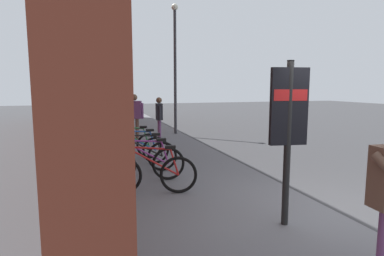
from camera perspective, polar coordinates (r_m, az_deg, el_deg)
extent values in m
plane|color=#38383A|center=(11.36, 7.56, -3.55)|extent=(60.00, 60.00, 0.00)
cube|color=slate|center=(12.43, -8.03, -2.32)|extent=(24.00, 3.50, 0.12)
cube|color=brown|center=(13.19, -18.21, 14.53)|extent=(22.00, 0.60, 7.73)
cube|color=black|center=(6.09, -15.13, 9.50)|extent=(0.90, 0.06, 1.60)
cube|color=black|center=(9.59, -16.09, 8.63)|extent=(0.90, 0.06, 1.60)
cube|color=black|center=(13.09, -16.53, 8.22)|extent=(0.90, 0.06, 1.60)
torus|color=black|center=(6.23, -12.24, -8.31)|extent=(0.25, 0.71, 0.72)
torus|color=black|center=(6.14, -2.44, -8.39)|extent=(0.25, 0.71, 0.72)
cylinder|color=#B21E1E|center=(6.09, -7.19, -5.89)|extent=(0.30, 0.99, 0.58)
cylinder|color=#B21E1E|center=(6.05, -7.93, -3.58)|extent=(0.26, 0.83, 0.09)
cylinder|color=#B21E1E|center=(6.08, -3.16, -6.12)|extent=(0.08, 0.19, 0.51)
cube|color=black|center=(6.02, -3.90, -3.44)|extent=(0.15, 0.22, 0.06)
cylinder|color=#B21E1E|center=(6.09, -11.93, -2.88)|extent=(0.47, 0.15, 0.02)
torus|color=black|center=(6.93, -12.92, -6.72)|extent=(0.12, 0.72, 0.72)
torus|color=black|center=(7.01, -4.25, -6.40)|extent=(0.12, 0.72, 0.72)
cylinder|color=#8C338C|center=(6.89, -8.39, -4.35)|extent=(0.12, 1.02, 0.58)
cylinder|color=#8C338C|center=(6.84, -9.06, -2.32)|extent=(0.11, 0.85, 0.09)
cylinder|color=#8C338C|center=(6.94, -4.88, -4.42)|extent=(0.05, 0.19, 0.51)
cube|color=black|center=(6.88, -5.53, -2.08)|extent=(0.12, 0.21, 0.06)
cylinder|color=#8C338C|center=(6.81, -12.64, -1.81)|extent=(0.48, 0.06, 0.02)
torus|color=black|center=(7.72, -13.15, -5.27)|extent=(0.13, 0.72, 0.72)
torus|color=black|center=(7.76, -5.35, -5.04)|extent=(0.13, 0.72, 0.72)
cylinder|color=black|center=(7.67, -9.09, -3.16)|extent=(0.14, 1.02, 0.58)
cylinder|color=black|center=(7.62, -9.69, -1.33)|extent=(0.12, 0.85, 0.09)
cylinder|color=black|center=(7.70, -5.92, -3.25)|extent=(0.06, 0.19, 0.51)
cube|color=black|center=(7.65, -6.51, -1.13)|extent=(0.12, 0.21, 0.06)
cylinder|color=black|center=(7.61, -12.90, -0.85)|extent=(0.48, 0.07, 0.02)
torus|color=black|center=(8.39, -13.59, -4.27)|extent=(0.07, 0.72, 0.72)
torus|color=black|center=(8.51, -6.50, -3.95)|extent=(0.07, 0.72, 0.72)
cylinder|color=#1E4CA5|center=(8.39, -9.89, -2.27)|extent=(0.06, 1.02, 0.58)
cylinder|color=#1E4CA5|center=(8.34, -10.44, -0.60)|extent=(0.05, 0.85, 0.09)
cylinder|color=#1E4CA5|center=(8.45, -7.02, -2.31)|extent=(0.04, 0.19, 0.51)
cube|color=black|center=(8.39, -7.56, -0.38)|extent=(0.10, 0.20, 0.06)
cylinder|color=#1E4CA5|center=(8.30, -13.37, -0.19)|extent=(0.48, 0.03, 0.02)
torus|color=black|center=(9.31, -14.14, -3.14)|extent=(0.27, 0.71, 0.72)
torus|color=black|center=(9.12, -7.71, -3.19)|extent=(0.27, 0.71, 0.72)
cylinder|color=#267F3F|center=(9.15, -10.84, -1.48)|extent=(0.33, 0.98, 0.58)
cylinder|color=#267F3F|center=(9.13, -11.35, 0.07)|extent=(0.28, 0.83, 0.09)
cylinder|color=#267F3F|center=(9.09, -8.20, -1.64)|extent=(0.09, 0.19, 0.51)
cube|color=black|center=(9.06, -8.71, 0.17)|extent=(0.15, 0.22, 0.06)
cylinder|color=#267F3F|center=(9.21, -13.96, 0.53)|extent=(0.47, 0.16, 0.02)
cylinder|color=black|center=(4.79, 16.73, -2.90)|extent=(0.10, 0.10, 2.40)
cube|color=black|center=(4.73, 16.98, 3.67)|extent=(0.17, 0.56, 1.10)
cube|color=red|center=(4.72, 17.05, 5.67)|extent=(0.17, 0.50, 0.16)
cylinder|color=#723F72|center=(12.07, -5.90, -0.36)|extent=(0.12, 0.12, 0.80)
cylinder|color=#723F72|center=(11.90, -5.83, -0.47)|extent=(0.12, 0.12, 0.80)
cube|color=#26262D|center=(11.91, -5.91, 2.94)|extent=(0.49, 0.29, 0.60)
sphere|color=brown|center=(11.88, -5.94, 4.96)|extent=(0.22, 0.22, 0.22)
cylinder|color=#26262D|center=(12.17, -6.01, 2.85)|extent=(0.09, 0.09, 0.54)
cylinder|color=#26262D|center=(11.65, -5.80, 2.65)|extent=(0.09, 0.09, 0.54)
cylinder|color=brown|center=(11.95, -9.77, -0.37)|extent=(0.13, 0.13, 0.86)
cylinder|color=brown|center=(11.98, -10.61, -0.36)|extent=(0.13, 0.13, 0.86)
cube|color=#723F72|center=(11.89, -10.27, 3.24)|extent=(0.39, 0.56, 0.65)
sphere|color=brown|center=(11.86, -10.33, 5.42)|extent=(0.23, 0.23, 0.23)
cylinder|color=#723F72|center=(11.85, -8.93, 3.05)|extent=(0.10, 0.10, 0.58)
cylinder|color=#723F72|center=(11.94, -11.60, 3.03)|extent=(0.10, 0.10, 0.58)
cylinder|color=#723F72|center=(3.96, 31.07, -17.79)|extent=(0.12, 0.12, 0.83)
cylinder|color=#333338|center=(13.75, -3.04, 9.77)|extent=(0.12, 0.12, 5.19)
sphere|color=silver|center=(14.12, -3.12, 20.84)|extent=(0.28, 0.28, 0.28)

